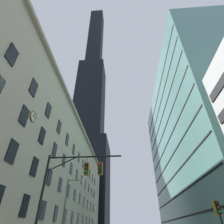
% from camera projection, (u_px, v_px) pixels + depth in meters
% --- Properties ---
extents(station_building, '(14.86, 70.79, 24.96)m').
position_uv_depth(station_building, '(49.00, 177.00, 41.93)').
color(station_building, '#BCAF93').
rests_on(station_building, ground).
extents(dark_skyscraper, '(25.36, 25.36, 201.81)m').
position_uv_depth(dark_skyscraper, '(89.00, 117.00, 110.50)').
color(dark_skyscraper, black).
rests_on(dark_skyscraper, ground).
extents(glass_office_midrise, '(18.74, 48.31, 41.46)m').
position_uv_depth(glass_office_midrise, '(202.00, 143.00, 45.67)').
color(glass_office_midrise, slate).
rests_on(glass_office_midrise, ground).
extents(traffic_signal_mast, '(6.78, 0.63, 7.35)m').
position_uv_depth(traffic_signal_mast, '(74.00, 179.00, 14.93)').
color(traffic_signal_mast, black).
rests_on(traffic_signal_mast, sidewalk_left).
extents(traffic_light_near_right, '(0.40, 0.63, 3.59)m').
position_uv_depth(traffic_light_near_right, '(218.00, 211.00, 13.89)').
color(traffic_light_near_right, black).
rests_on(traffic_light_near_right, sidewalk_right).
extents(street_lamppost, '(2.46, 0.32, 7.76)m').
position_uv_depth(street_lamppost, '(68.00, 203.00, 23.52)').
color(street_lamppost, '#47474C').
rests_on(street_lamppost, sidewalk_left).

